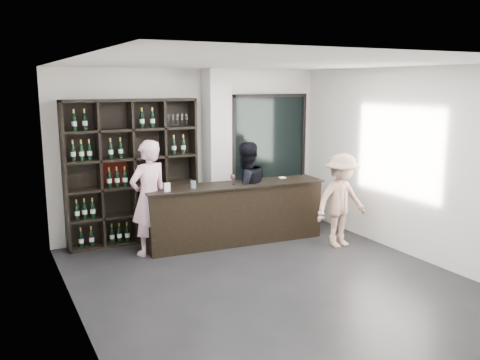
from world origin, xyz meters
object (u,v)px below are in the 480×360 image
taster_pink (149,198)px  taster_black (246,191)px  wine_shelf (132,172)px  customer (341,201)px  tasting_counter (235,213)px

taster_pink → taster_black: 1.70m
wine_shelf → customer: wine_shelf is taller
wine_shelf → customer: size_ratio=1.56×
wine_shelf → taster_black: (1.75, -0.72, -0.36)m
tasting_counter → taster_black: 0.43m
wine_shelf → taster_black: wine_shelf is taller
wine_shelf → taster_black: 1.92m
tasting_counter → taster_black: (0.25, 0.10, 0.33)m
wine_shelf → taster_pink: wine_shelf is taller
taster_pink → taster_black: (1.70, 0.00, -0.06)m
taster_black → customer: size_ratio=1.09×
tasting_counter → customer: size_ratio=1.99×
tasting_counter → taster_pink: bearing=-179.9°
taster_pink → taster_black: size_ratio=1.07×
taster_pink → customer: taster_pink is taller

